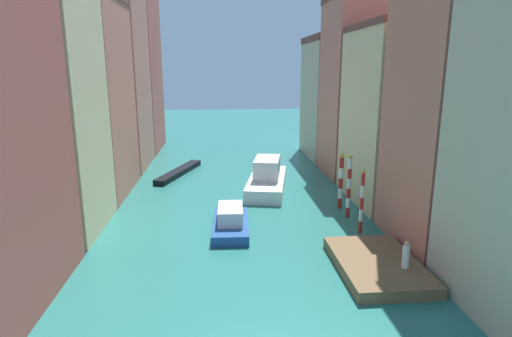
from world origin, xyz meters
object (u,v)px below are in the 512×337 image
waterfront_dock (377,265)px  person_on_dock (406,255)px  vaporetto_white (267,178)px  gondola_black (179,172)px  mooring_pole_1 (349,186)px  mooring_pole_0 (362,201)px  motorboat_0 (231,221)px  mooring_pole_2 (341,180)px

waterfront_dock → person_on_dock: (1.07, -1.05, 1.01)m
vaporetto_white → gondola_black: 10.62m
waterfront_dock → vaporetto_white: bearing=104.7°
vaporetto_white → mooring_pole_1: bearing=-56.3°
mooring_pole_0 → motorboat_0: 8.86m
waterfront_dock → mooring_pole_2: bearing=84.9°
motorboat_0 → mooring_pole_1: bearing=12.2°
person_on_dock → gondola_black: person_on_dock is taller
waterfront_dock → person_on_dock: person_on_dock is taller
mooring_pole_2 → gondola_black: (-13.63, 11.96, -1.97)m
waterfront_dock → mooring_pole_1: bearing=83.8°
waterfront_dock → gondola_black: 25.78m
mooring_pole_1 → gondola_black: mooring_pole_1 is taller
waterfront_dock → vaporetto_white: vaporetto_white is taller
mooring_pole_0 → mooring_pole_1: size_ratio=0.93×
mooring_pole_1 → vaporetto_white: (-5.14, 7.71, -1.36)m
mooring_pole_1 → vaporetto_white: bearing=123.7°
gondola_black → person_on_dock: bearing=-59.6°
vaporetto_white → gondola_black: bearing=143.2°
mooring_pole_0 → mooring_pole_2: size_ratio=0.99×
waterfront_dock → mooring_pole_1: (0.92, 8.39, 2.08)m
person_on_dock → motorboat_0: size_ratio=0.26×
gondola_black → vaporetto_white: bearing=-36.8°
waterfront_dock → motorboat_0: size_ratio=1.15×
mooring_pole_1 → gondola_black: bearing=134.1°
gondola_black → motorboat_0: 16.67m
mooring_pole_0 → mooring_pole_1: bearing=88.7°
mooring_pole_0 → gondola_black: 21.91m
person_on_dock → gondola_black: (-13.77, 23.49, -1.05)m
waterfront_dock → vaporetto_white: (-4.22, 16.10, 0.72)m
mooring_pole_1 → mooring_pole_2: bearing=89.7°
mooring_pole_1 → motorboat_0: 9.09m
mooring_pole_1 → mooring_pole_2: mooring_pole_1 is taller
mooring_pole_2 → gondola_black: mooring_pole_2 is taller
person_on_dock → vaporetto_white: bearing=107.1°
waterfront_dock → gondola_black: (-12.70, 22.44, -0.05)m
waterfront_dock → vaporetto_white: size_ratio=0.69×
vaporetto_white → motorboat_0: 10.25m
waterfront_dock → mooring_pole_2: size_ratio=1.52×
person_on_dock → gondola_black: 27.25m
mooring_pole_2 → waterfront_dock: bearing=-95.1°
waterfront_dock → mooring_pole_0: (0.85, 5.33, 1.90)m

